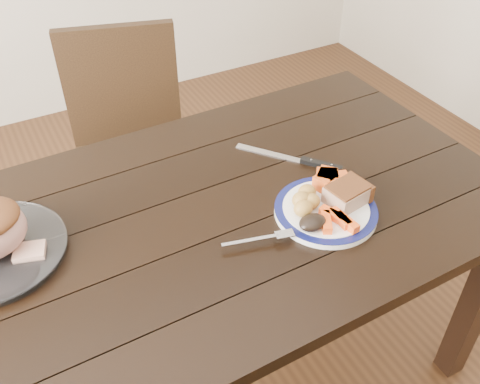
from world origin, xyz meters
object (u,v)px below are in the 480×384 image
chair_far (130,141)px  pork_slice (347,195)px  dining_table (210,238)px  carving_knife (308,162)px  fork (264,238)px  dinner_plate (326,211)px

chair_far → pork_slice: size_ratio=9.20×
dining_table → chair_far: chair_far is taller
chair_far → carving_knife: 0.79m
chair_far → fork: chair_far is taller
dining_table → carving_knife: bearing=9.1°
dining_table → dinner_plate: dinner_plate is taller
dinner_plate → fork: bearing=-174.1°
chair_far → carving_knife: size_ratio=3.51×
fork → carving_knife: (0.28, 0.22, -0.01)m
chair_far → dinner_plate: bearing=121.5°
dinner_plate → carving_knife: dinner_plate is taller
chair_far → pork_slice: 0.97m
carving_knife → dining_table: bearing=-119.0°
dining_table → dinner_plate: size_ratio=6.17×
carving_knife → pork_slice: bearing=-44.3°
fork → carving_knife: size_ratio=0.67×
dining_table → carving_knife: (0.34, 0.05, 0.10)m
dinner_plate → pork_slice: (0.06, -0.00, 0.03)m
fork → dining_table: bearing=125.5°
chair_far → dinner_plate: (0.25, -0.88, 0.23)m
dinner_plate → carving_knife: size_ratio=0.99×
pork_slice → fork: bearing=-176.6°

